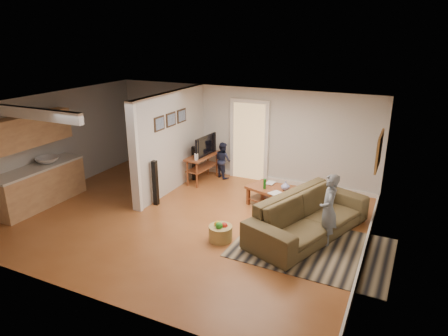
{
  "coord_description": "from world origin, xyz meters",
  "views": [
    {
      "loc": [
        4.14,
        -6.79,
        3.9
      ],
      "look_at": [
        0.68,
        0.54,
        1.1
      ],
      "focal_mm": 32.0,
      "sensor_mm": 36.0,
      "label": 1
    }
  ],
  "objects_px": {
    "sofa": "(307,234)",
    "coffee_table": "(274,193)",
    "speaker_left": "(155,183)",
    "toddler": "(223,177)",
    "tv_console": "(203,158)",
    "speaker_right": "(194,163)",
    "toy_basket": "(220,232)",
    "child": "(325,243)"
  },
  "relations": [
    {
      "from": "speaker_left",
      "to": "child",
      "type": "distance_m",
      "value": 4.04
    },
    {
      "from": "speaker_left",
      "to": "toy_basket",
      "type": "height_order",
      "value": "speaker_left"
    },
    {
      "from": "sofa",
      "to": "tv_console",
      "type": "height_order",
      "value": "tv_console"
    },
    {
      "from": "sofa",
      "to": "toddler",
      "type": "xyz_separation_m",
      "value": [
        -2.98,
        2.27,
        0.0
      ]
    },
    {
      "from": "speaker_left",
      "to": "child",
      "type": "bearing_deg",
      "value": -3.16
    },
    {
      "from": "sofa",
      "to": "tv_console",
      "type": "distance_m",
      "value": 3.83
    },
    {
      "from": "sofa",
      "to": "coffee_table",
      "type": "relative_size",
      "value": 2.13
    },
    {
      "from": "tv_console",
      "to": "sofa",
      "type": "bearing_deg",
      "value": -23.39
    },
    {
      "from": "tv_console",
      "to": "toy_basket",
      "type": "xyz_separation_m",
      "value": [
        1.85,
        -2.73,
        -0.5
      ]
    },
    {
      "from": "toy_basket",
      "to": "toddler",
      "type": "distance_m",
      "value": 3.56
    },
    {
      "from": "child",
      "to": "toddler",
      "type": "xyz_separation_m",
      "value": [
        -3.38,
        2.46,
        0.0
      ]
    },
    {
      "from": "speaker_left",
      "to": "sofa",
      "type": "bearing_deg",
      "value": -0.3
    },
    {
      "from": "toddler",
      "to": "child",
      "type": "bearing_deg",
      "value": 173.34
    },
    {
      "from": "tv_console",
      "to": "speaker_right",
      "type": "height_order",
      "value": "tv_console"
    },
    {
      "from": "sofa",
      "to": "coffee_table",
      "type": "height_order",
      "value": "coffee_table"
    },
    {
      "from": "sofa",
      "to": "toy_basket",
      "type": "distance_m",
      "value": 1.78
    },
    {
      "from": "speaker_right",
      "to": "toy_basket",
      "type": "distance_m",
      "value": 3.44
    },
    {
      "from": "speaker_right",
      "to": "child",
      "type": "height_order",
      "value": "speaker_right"
    },
    {
      "from": "coffee_table",
      "to": "speaker_right",
      "type": "xyz_separation_m",
      "value": [
        -2.56,
        0.78,
        0.12
      ]
    },
    {
      "from": "coffee_table",
      "to": "speaker_left",
      "type": "xyz_separation_m",
      "value": [
        -2.56,
        -1.05,
        0.18
      ]
    },
    {
      "from": "speaker_left",
      "to": "speaker_right",
      "type": "distance_m",
      "value": 1.82
    },
    {
      "from": "tv_console",
      "to": "toddler",
      "type": "height_order",
      "value": "tv_console"
    },
    {
      "from": "tv_console",
      "to": "child",
      "type": "relative_size",
      "value": 0.86
    },
    {
      "from": "toddler",
      "to": "coffee_table",
      "type": "bearing_deg",
      "value": 175.33
    },
    {
      "from": "sofa",
      "to": "toy_basket",
      "type": "height_order",
      "value": "sofa"
    },
    {
      "from": "tv_console",
      "to": "child",
      "type": "xyz_separation_m",
      "value": [
        3.74,
        -1.95,
        -0.67
      ]
    },
    {
      "from": "sofa",
      "to": "speaker_left",
      "type": "bearing_deg",
      "value": 112.16
    },
    {
      "from": "child",
      "to": "toddler",
      "type": "height_order",
      "value": "child"
    },
    {
      "from": "coffee_table",
      "to": "toy_basket",
      "type": "xyz_separation_m",
      "value": [
        -0.45,
        -1.93,
        -0.19
      ]
    },
    {
      "from": "tv_console",
      "to": "speaker_left",
      "type": "xyz_separation_m",
      "value": [
        -0.26,
        -1.84,
        -0.13
      ]
    },
    {
      "from": "speaker_right",
      "to": "toddler",
      "type": "xyz_separation_m",
      "value": [
        0.62,
        0.53,
        -0.48
      ]
    },
    {
      "from": "speaker_right",
      "to": "child",
      "type": "xyz_separation_m",
      "value": [
        4.0,
        -1.93,
        -0.48
      ]
    },
    {
      "from": "sofa",
      "to": "child",
      "type": "xyz_separation_m",
      "value": [
        0.4,
        -0.19,
        0.0
      ]
    },
    {
      "from": "tv_console",
      "to": "speaker_right",
      "type": "relative_size",
      "value": 1.26
    },
    {
      "from": "speaker_left",
      "to": "coffee_table",
      "type": "bearing_deg",
      "value": 20.62
    },
    {
      "from": "child",
      "to": "speaker_right",
      "type": "bearing_deg",
      "value": -129.41
    },
    {
      "from": "sofa",
      "to": "toddler",
      "type": "distance_m",
      "value": 3.74
    },
    {
      "from": "sofa",
      "to": "coffee_table",
      "type": "distance_m",
      "value": 1.47
    },
    {
      "from": "speaker_left",
      "to": "speaker_right",
      "type": "bearing_deg",
      "value": 88.36
    },
    {
      "from": "sofa",
      "to": "tv_console",
      "type": "bearing_deg",
      "value": 83.01
    },
    {
      "from": "coffee_table",
      "to": "speaker_left",
      "type": "relative_size",
      "value": 1.23
    },
    {
      "from": "coffee_table",
      "to": "child",
      "type": "bearing_deg",
      "value": -38.56
    }
  ]
}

